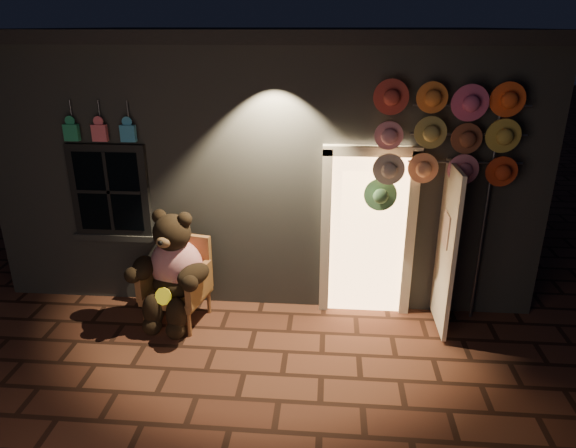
# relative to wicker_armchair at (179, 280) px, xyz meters

# --- Properties ---
(ground) EXTENTS (60.00, 60.00, 0.00)m
(ground) POSITION_rel_wicker_armchair_xyz_m (0.98, -1.07, -0.53)
(ground) COLOR brown
(ground) RESTS_ON ground
(shop_building) EXTENTS (7.30, 5.95, 3.51)m
(shop_building) POSITION_rel_wicker_armchair_xyz_m (0.98, 2.92, 1.20)
(shop_building) COLOR slate
(shop_building) RESTS_ON ground
(wicker_armchair) EXTENTS (0.84, 0.79, 1.07)m
(wicker_armchair) POSITION_rel_wicker_armchair_xyz_m (0.00, 0.00, 0.00)
(wicker_armchair) COLOR #935A38
(wicker_armchair) RESTS_ON ground
(teddy_bear) EXTENTS (1.04, 0.90, 1.46)m
(teddy_bear) POSITION_rel_wicker_armchair_xyz_m (-0.02, -0.14, 0.20)
(teddy_bear) COLOR #AF1223
(teddy_bear) RESTS_ON ground
(hat_rack) EXTENTS (1.72, 0.22, 2.91)m
(hat_rack) POSITION_rel_wicker_armchair_xyz_m (3.10, 0.21, 1.74)
(hat_rack) COLOR #59595E
(hat_rack) RESTS_ON ground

